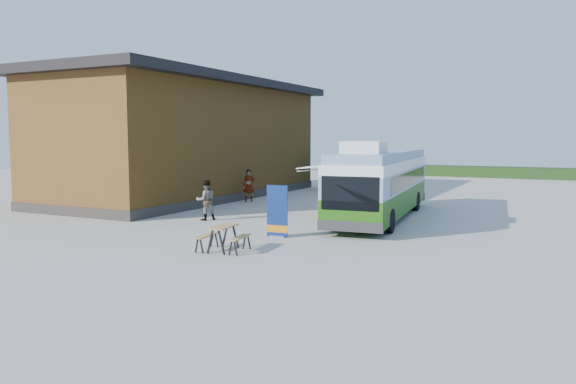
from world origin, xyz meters
The scene contains 10 objects.
ground centered at (0.00, 0.00, 0.00)m, with size 100.00×100.00×0.00m, color #BCB7AD.
barn centered at (-10.50, 10.00, 3.59)m, with size 9.60×21.20×7.50m.
hedge centered at (8.00, 38.00, 0.50)m, with size 40.00×3.00×1.00m, color #264419.
bus centered at (3.47, 6.15, 1.77)m, with size 3.78×12.23×3.70m.
awning centered at (1.14, 6.04, 2.70)m, with size 2.81×4.11×0.50m.
banner centered at (1.39, -0.47, 0.83)m, with size 0.88×0.24×2.02m.
picnic_table centered at (1.00, -3.67, 0.65)m, with size 1.69×1.55×0.87m.
person_a centered at (-5.70, 9.33, 0.98)m, with size 0.71×0.47×1.96m, color #999999.
person_b centered at (-3.68, 1.99, 0.94)m, with size 0.91×0.71×1.88m, color #999999.
slurry_tanker centered at (-3.85, 20.14, 1.28)m, with size 2.70×5.90×2.22m.
Camera 1 is at (11.42, -19.45, 3.86)m, focal length 35.00 mm.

